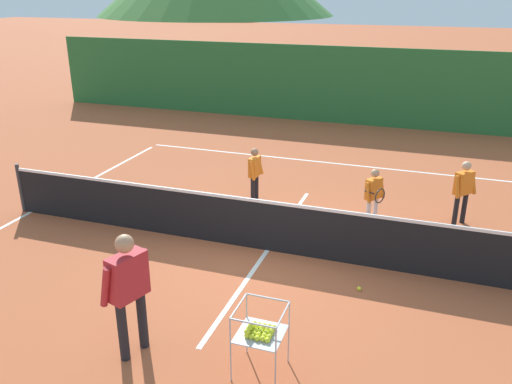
{
  "coord_description": "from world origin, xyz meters",
  "views": [
    {
      "loc": [
        2.6,
        -8.13,
        4.48
      ],
      "look_at": [
        -0.36,
        0.4,
        0.94
      ],
      "focal_mm": 37.04,
      "sensor_mm": 36.0,
      "label": 1
    }
  ],
  "objects": [
    {
      "name": "ground_plane",
      "position": [
        0.0,
        0.0,
        0.0
      ],
      "size": [
        120.0,
        120.0,
        0.0
      ],
      "primitive_type": "plane",
      "color": "#B25633"
    },
    {
      "name": "tennis_net",
      "position": [
        0.0,
        0.0,
        0.5
      ],
      "size": [
        10.98,
        0.08,
        1.05
      ],
      "color": "#333338",
      "rests_on": "ground"
    },
    {
      "name": "line_baseline_far",
      "position": [
        0.0,
        5.37,
        0.0
      ],
      "size": [
        10.56,
        0.08,
        0.01
      ],
      "primitive_type": "cube",
      "color": "white",
      "rests_on": "ground"
    },
    {
      "name": "windscreen_fence",
      "position": [
        0.0,
        9.88,
        1.3
      ],
      "size": [
        23.24,
        0.08,
        2.61
      ],
      "primitive_type": "cube",
      "color": "#286B33",
      "rests_on": "ground"
    },
    {
      "name": "student_0",
      "position": [
        -0.98,
        2.11,
        0.74
      ],
      "size": [
        0.23,
        0.48,
        1.23
      ],
      "color": "black",
      "rests_on": "ground"
    },
    {
      "name": "student_1",
      "position": [
        1.63,
        1.66,
        0.72
      ],
      "size": [
        0.4,
        0.68,
        1.2
      ],
      "color": "silver",
      "rests_on": "ground"
    },
    {
      "name": "instructor",
      "position": [
        -0.76,
        -3.28,
        1.02
      ],
      "size": [
        0.46,
        0.84,
        1.7
      ],
      "color": "black",
      "rests_on": "ground"
    },
    {
      "name": "line_service_center",
      "position": [
        0.0,
        0.0,
        0.0
      ],
      "size": [
        0.08,
        5.93,
        0.01
      ],
      "primitive_type": "cube",
      "color": "white",
      "rests_on": "ground"
    },
    {
      "name": "student_2",
      "position": [
        3.28,
        2.34,
        0.79
      ],
      "size": [
        0.47,
        0.49,
        1.32
      ],
      "color": "black",
      "rests_on": "ground"
    },
    {
      "name": "tennis_ball_1",
      "position": [
        1.78,
        -0.82,
        0.03
      ],
      "size": [
        0.07,
        0.07,
        0.07
      ],
      "primitive_type": "sphere",
      "color": "yellow",
      "rests_on": "ground"
    },
    {
      "name": "ball_cart",
      "position": [
        0.9,
        -3.09,
        0.58
      ],
      "size": [
        0.58,
        0.58,
        0.9
      ],
      "color": "#B7B7BC",
      "rests_on": "ground"
    },
    {
      "name": "tennis_ball_0",
      "position": [
        0.54,
        -2.45,
        0.03
      ],
      "size": [
        0.07,
        0.07,
        0.07
      ],
      "primitive_type": "sphere",
      "color": "yellow",
      "rests_on": "ground"
    },
    {
      "name": "line_sideline_west",
      "position": [
        -5.28,
        0.0,
        0.0
      ],
      "size": [
        0.08,
        10.2,
        0.01
      ],
      "primitive_type": "cube",
      "color": "white",
      "rests_on": "ground"
    }
  ]
}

